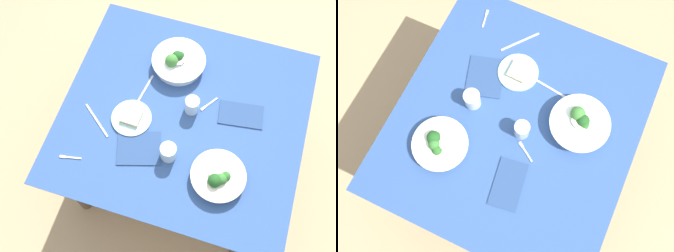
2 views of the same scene
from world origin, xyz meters
The scene contains 13 objects.
ground_plane centered at (0.00, 0.00, 0.00)m, with size 6.00×6.00×0.00m, color tan.
dining_table centered at (0.00, 0.00, 0.59)m, with size 1.17×1.09×0.70m.
broccoli_bowl_far centered at (-0.24, 0.26, 0.73)m, with size 0.25×0.25×0.09m.
broccoli_bowl_near centered at (0.11, -0.26, 0.74)m, with size 0.27×0.27×0.11m.
bread_side_plate centered at (0.23, 0.09, 0.71)m, with size 0.20×0.20×0.03m.
water_glass_center centered at (-0.03, -0.04, 0.75)m, with size 0.07×0.07×0.09m, color silver.
water_glass_side centered at (0.01, 0.22, 0.75)m, with size 0.08×0.08×0.09m, color silver.
fork_by_far_bowl centered at (0.44, 0.37, 0.70)m, with size 0.10×0.03×0.00m.
fork_by_near_bowl centered at (-0.10, -0.09, 0.70)m, with size 0.07×0.09×0.00m.
table_knife_left centered at (0.22, -0.07, 0.70)m, with size 0.19×0.01×0.00m, color #B7B7BC.
table_knife_right centered at (0.39, 0.15, 0.70)m, with size 0.21×0.01×0.00m, color #B7B7BC.
napkin_folded_upper centered at (-0.27, -0.09, 0.70)m, with size 0.21×0.13×0.01m, color navy.
napkin_folded_lower centered at (0.15, 0.23, 0.70)m, with size 0.21×0.17×0.01m, color navy.
Camera 2 is at (-0.44, -0.16, 2.22)m, focal length 37.05 mm.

